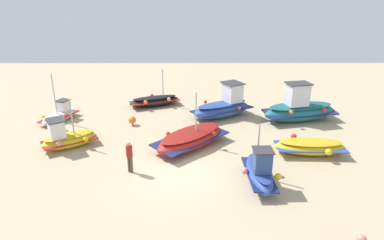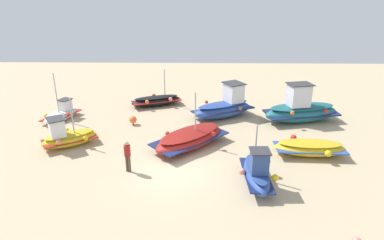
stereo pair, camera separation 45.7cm
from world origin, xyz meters
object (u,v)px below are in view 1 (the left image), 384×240
Objects in this scene: fishing_boat_4 at (191,138)px; fishing_boat_6 at (223,107)px; fishing_boat_5 at (300,109)px; fishing_boat_0 at (310,147)px; mooring_buoy_0 at (132,120)px; fishing_boat_7 at (259,172)px; person_walking at (130,155)px; fishing_boat_2 at (60,115)px; fishing_boat_3 at (155,101)px; fishing_boat_1 at (67,138)px; mooring_buoy_1 at (361,239)px.

fishing_boat_6 is at bearing -159.41° from fishing_boat_4.
fishing_boat_5 is at bearing 164.69° from fishing_boat_4.
fishing_boat_0 is 11.46m from mooring_buoy_0.
fishing_boat_4 is at bearing -142.67° from fishing_boat_7.
fishing_boat_7 is at bearing -113.45° from fishing_boat_6.
fishing_boat_4 reaches higher than fishing_boat_6.
fishing_boat_5 is 1.65× the size of fishing_boat_7.
mooring_buoy_0 is (0.94, -6.26, -0.61)m from person_walking.
fishing_boat_2 reaches higher than fishing_boat_3.
fishing_boat_1 is 4.66m from mooring_buoy_0.
mooring_buoy_0 is (10.66, -4.21, -0.06)m from fishing_boat_0.
fishing_boat_5 reaches higher than mooring_buoy_1.
fishing_boat_3 reaches higher than fishing_boat_7.
fishing_boat_6 is at bearing 175.12° from fishing_boat_1.
fishing_boat_1 is 0.99× the size of fishing_boat_2.
mooring_buoy_0 is (7.22, -7.31, -0.25)m from fishing_boat_7.
person_walking is at bearing -153.39° from fishing_boat_6.
person_walking is at bearing 112.44° from fishing_boat_1.
mooring_buoy_1 is at bearing -103.18° from fishing_boat_6.
mooring_buoy_0 is at bearing -137.11° from fishing_boat_7.
fishing_boat_1 is at bearing 84.22° from person_walking.
fishing_boat_0 is 5.16m from fishing_boat_5.
fishing_boat_5 is at bearing 141.64° from fishing_boat_3.
person_walking is (9.72, 2.05, 0.56)m from fishing_boat_0.
mooring_buoy_1 is at bearing 70.57° from fishing_boat_5.
fishing_boat_3 is 2.51× the size of person_walking.
fishing_boat_2 reaches higher than fishing_boat_6.
mooring_buoy_1 is at bearing -90.67° from person_walking.
fishing_boat_5 is 9.26m from fishing_boat_7.
mooring_buoy_1 is (1.51, 12.32, -0.54)m from fishing_boat_5.
fishing_boat_3 is at bearing -152.65° from fishing_boat_1.
fishing_boat_0 is 16.71m from fishing_boat_2.
fishing_boat_6 is at bearing -5.24° from person_walking.
fishing_boat_0 is at bearing 67.24° from fishing_boat_5.
fishing_boat_7 reaches higher than fishing_boat_0.
fishing_boat_4 is 7.76× the size of mooring_buoy_0.
fishing_boat_1 is 15.36m from fishing_boat_5.
fishing_boat_3 is 0.88× the size of fishing_boat_4.
fishing_boat_1 is 8.62m from fishing_boat_3.
fishing_boat_3 is 0.88× the size of fishing_boat_6.
fishing_boat_4 is at bearing 174.83° from fishing_boat_0.
fishing_boat_3 is 8.74× the size of mooring_buoy_1.
fishing_boat_3 is at bearing -29.59° from fishing_boat_5.
fishing_boat_4 is 9.93× the size of mooring_buoy_1.
fishing_boat_6 is (-9.52, -5.02, 0.18)m from fishing_boat_1.
fishing_boat_5 reaches higher than person_walking.
fishing_boat_0 is at bearing 117.84° from fishing_boat_3.
fishing_boat_0 is 7.28m from fishing_boat_6.
person_walking reaches higher than mooring_buoy_0.
fishing_boat_1 is 0.69× the size of fishing_boat_4.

